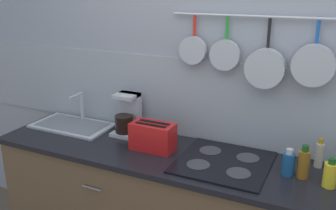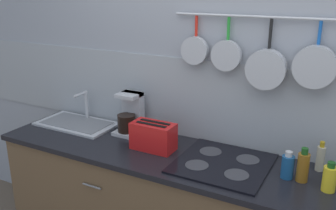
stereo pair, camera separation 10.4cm
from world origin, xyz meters
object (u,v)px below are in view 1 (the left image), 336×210
at_px(coffee_maker, 128,117).
at_px(toaster, 153,136).
at_px(bottle_dish_soap, 304,163).
at_px(bottle_cooking_wine, 319,154).
at_px(bottle_sesame_oil, 288,164).
at_px(bottle_hot_sauce, 330,174).

height_order(coffee_maker, toaster, coffee_maker).
height_order(bottle_dish_soap, bottle_cooking_wine, bottle_dish_soap).
bearing_deg(bottle_sesame_oil, bottle_dish_soap, 2.27).
height_order(bottle_sesame_oil, bottle_cooking_wine, bottle_cooking_wine).
xyz_separation_m(toaster, bottle_dish_soap, (0.91, 0.03, -0.00)).
height_order(bottle_sesame_oil, bottle_dish_soap, bottle_dish_soap).
distance_m(coffee_maker, toaster, 0.33).
xyz_separation_m(toaster, bottle_cooking_wine, (0.97, 0.20, -0.01)).
distance_m(toaster, bottle_dish_soap, 0.91).
bearing_deg(bottle_cooking_wine, bottle_sesame_oil, -129.50).
bearing_deg(bottle_hot_sauce, bottle_sesame_oil, 170.37).
bearing_deg(toaster, bottle_dish_soap, 1.67).
bearing_deg(bottle_dish_soap, bottle_hot_sauce, -16.08).
relative_size(bottle_sesame_oil, bottle_hot_sauce, 0.97).
bearing_deg(bottle_sesame_oil, coffee_maker, 172.61).
xyz_separation_m(bottle_sesame_oil, bottle_hot_sauce, (0.21, -0.04, 0.00)).
relative_size(coffee_maker, toaster, 0.99).
distance_m(bottle_dish_soap, bottle_hot_sauce, 0.14).
bearing_deg(bottle_sesame_oil, bottle_cooking_wine, 50.50).
bearing_deg(bottle_hot_sauce, bottle_dish_soap, 163.92).
distance_m(bottle_sesame_oil, bottle_cooking_wine, 0.23).
distance_m(toaster, bottle_sesame_oil, 0.83).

